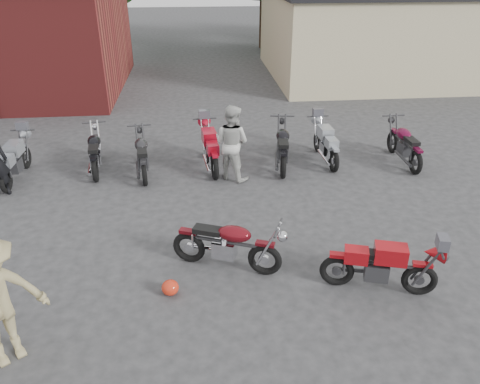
{
  "coord_description": "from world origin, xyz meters",
  "views": [
    {
      "loc": [
        -0.03,
        -5.95,
        5.08
      ],
      "look_at": [
        0.76,
        2.08,
        0.9
      ],
      "focal_mm": 35.0,
      "sensor_mm": 36.0,
      "label": 1
    }
  ],
  "objects_px": {
    "row_bike_1": "(14,158)",
    "row_bike_6": "(326,142)",
    "helmet": "(170,288)",
    "row_bike_5": "(283,144)",
    "row_bike_4": "(210,146)",
    "row_bike_3": "(142,153)",
    "row_bike_7": "(405,142)",
    "row_bike_2": "(95,149)",
    "sportbike": "(382,264)",
    "person_light": "(232,143)",
    "vintage_motorcycle": "(228,242)"
  },
  "relations": [
    {
      "from": "row_bike_1",
      "to": "row_bike_7",
      "type": "bearing_deg",
      "value": -88.13
    },
    {
      "from": "sportbike",
      "to": "row_bike_5",
      "type": "bearing_deg",
      "value": 113.85
    },
    {
      "from": "row_bike_1",
      "to": "row_bike_4",
      "type": "bearing_deg",
      "value": -85.54
    },
    {
      "from": "helmet",
      "to": "person_light",
      "type": "relative_size",
      "value": 0.15
    },
    {
      "from": "helmet",
      "to": "row_bike_7",
      "type": "distance_m",
      "value": 7.76
    },
    {
      "from": "vintage_motorcycle",
      "to": "row_bike_6",
      "type": "height_order",
      "value": "vintage_motorcycle"
    },
    {
      "from": "row_bike_1",
      "to": "row_bike_3",
      "type": "xyz_separation_m",
      "value": [
        3.08,
        0.04,
        0.01
      ]
    },
    {
      "from": "row_bike_1",
      "to": "row_bike_7",
      "type": "height_order",
      "value": "row_bike_7"
    },
    {
      "from": "row_bike_5",
      "to": "vintage_motorcycle",
      "type": "bearing_deg",
      "value": 166.57
    },
    {
      "from": "sportbike",
      "to": "row_bike_3",
      "type": "xyz_separation_m",
      "value": [
        -4.31,
        5.09,
        0.02
      ]
    },
    {
      "from": "person_light",
      "to": "row_bike_5",
      "type": "height_order",
      "value": "person_light"
    },
    {
      "from": "row_bike_1",
      "to": "row_bike_3",
      "type": "height_order",
      "value": "row_bike_3"
    },
    {
      "from": "vintage_motorcycle",
      "to": "person_light",
      "type": "xyz_separation_m",
      "value": [
        0.37,
        3.74,
        0.37
      ]
    },
    {
      "from": "row_bike_1",
      "to": "row_bike_2",
      "type": "distance_m",
      "value": 1.9
    },
    {
      "from": "vintage_motorcycle",
      "to": "row_bike_6",
      "type": "xyz_separation_m",
      "value": [
        2.96,
        4.56,
        -0.01
      ]
    },
    {
      "from": "sportbike",
      "to": "vintage_motorcycle",
      "type": "bearing_deg",
      "value": 177.15
    },
    {
      "from": "row_bike_3",
      "to": "row_bike_7",
      "type": "relative_size",
      "value": 0.97
    },
    {
      "from": "sportbike",
      "to": "helmet",
      "type": "xyz_separation_m",
      "value": [
        -3.46,
        0.22,
        -0.4
      ]
    },
    {
      "from": "sportbike",
      "to": "row_bike_2",
      "type": "xyz_separation_m",
      "value": [
        -5.52,
        5.42,
        0.03
      ]
    },
    {
      "from": "row_bike_1",
      "to": "row_bike_4",
      "type": "distance_m",
      "value": 4.81
    },
    {
      "from": "row_bike_4",
      "to": "row_bike_7",
      "type": "bearing_deg",
      "value": -98.15
    },
    {
      "from": "vintage_motorcycle",
      "to": "sportbike",
      "type": "bearing_deg",
      "value": 2.28
    },
    {
      "from": "vintage_motorcycle",
      "to": "row_bike_4",
      "type": "xyz_separation_m",
      "value": [
        -0.14,
        4.45,
        0.02
      ]
    },
    {
      "from": "helmet",
      "to": "row_bike_2",
      "type": "height_order",
      "value": "row_bike_2"
    },
    {
      "from": "helmet",
      "to": "sportbike",
      "type": "bearing_deg",
      "value": -3.7
    },
    {
      "from": "sportbike",
      "to": "row_bike_2",
      "type": "distance_m",
      "value": 7.74
    },
    {
      "from": "row_bike_2",
      "to": "row_bike_1",
      "type": "bearing_deg",
      "value": 93.77
    },
    {
      "from": "sportbike",
      "to": "row_bike_4",
      "type": "xyz_separation_m",
      "value": [
        -2.59,
        5.3,
        0.05
      ]
    },
    {
      "from": "helmet",
      "to": "row_bike_5",
      "type": "bearing_deg",
      "value": 61.08
    },
    {
      "from": "row_bike_4",
      "to": "row_bike_5",
      "type": "height_order",
      "value": "row_bike_5"
    },
    {
      "from": "vintage_motorcycle",
      "to": "row_bike_4",
      "type": "bearing_deg",
      "value": 113.09
    },
    {
      "from": "row_bike_1",
      "to": "row_bike_6",
      "type": "relative_size",
      "value": 1.0
    },
    {
      "from": "person_light",
      "to": "row_bike_5",
      "type": "distance_m",
      "value": 1.56
    },
    {
      "from": "row_bike_2",
      "to": "row_bike_3",
      "type": "relative_size",
      "value": 1.01
    },
    {
      "from": "helmet",
      "to": "row_bike_4",
      "type": "distance_m",
      "value": 5.17
    },
    {
      "from": "row_bike_7",
      "to": "row_bike_5",
      "type": "bearing_deg",
      "value": 87.14
    },
    {
      "from": "sportbike",
      "to": "row_bike_6",
      "type": "bearing_deg",
      "value": 100.89
    },
    {
      "from": "helmet",
      "to": "person_light",
      "type": "bearing_deg",
      "value": 72.42
    },
    {
      "from": "row_bike_4",
      "to": "row_bike_6",
      "type": "bearing_deg",
      "value": -94.04
    },
    {
      "from": "sportbike",
      "to": "row_bike_5",
      "type": "distance_m",
      "value": 5.27
    },
    {
      "from": "person_light",
      "to": "row_bike_6",
      "type": "xyz_separation_m",
      "value": [
        2.58,
        0.82,
        -0.38
      ]
    },
    {
      "from": "vintage_motorcycle",
      "to": "row_bike_3",
      "type": "bearing_deg",
      "value": 134.94
    },
    {
      "from": "row_bike_7",
      "to": "row_bike_6",
      "type": "bearing_deg",
      "value": 80.85
    },
    {
      "from": "row_bike_4",
      "to": "sportbike",
      "type": "bearing_deg",
      "value": -160.09
    },
    {
      "from": "row_bike_4",
      "to": "row_bike_7",
      "type": "height_order",
      "value": "row_bike_4"
    },
    {
      "from": "vintage_motorcycle",
      "to": "row_bike_3",
      "type": "distance_m",
      "value": 4.63
    },
    {
      "from": "helmet",
      "to": "row_bike_4",
      "type": "relative_size",
      "value": 0.14
    },
    {
      "from": "vintage_motorcycle",
      "to": "sportbike",
      "type": "relative_size",
      "value": 1.06
    },
    {
      "from": "row_bike_3",
      "to": "row_bike_7",
      "type": "bearing_deg",
      "value": -97.34
    },
    {
      "from": "row_bike_4",
      "to": "row_bike_6",
      "type": "distance_m",
      "value": 3.09
    }
  ]
}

